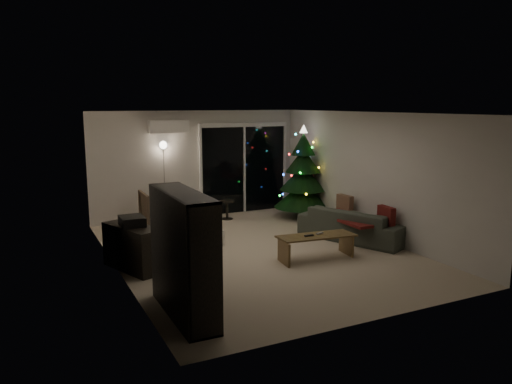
# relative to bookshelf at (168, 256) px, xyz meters

# --- Properties ---
(room) EXTENTS (6.50, 7.51, 2.60)m
(room) POSITION_rel_bookshelf_xyz_m (2.71, 3.52, 0.22)
(room) COLOR beige
(room) RESTS_ON ground
(bookshelf) EXTENTS (0.86, 1.64, 1.59)m
(bookshelf) POSITION_rel_bookshelf_xyz_m (0.00, 0.00, 0.00)
(bookshelf) COLOR black
(bookshelf) RESTS_ON floor
(media_cabinet) EXTENTS (0.81, 1.24, 0.73)m
(media_cabinet) POSITION_rel_bookshelf_xyz_m (0.00, 2.06, -0.43)
(media_cabinet) COLOR black
(media_cabinet) RESTS_ON floor
(stereo) EXTENTS (0.37, 0.44, 0.16)m
(stereo) POSITION_rel_bookshelf_xyz_m (0.00, 2.06, 0.01)
(stereo) COLOR black
(stereo) RESTS_ON media_cabinet
(armchair) EXTENTS (0.91, 0.93, 0.83)m
(armchair) POSITION_rel_bookshelf_xyz_m (1.19, 4.55, -0.38)
(armchair) COLOR #412F27
(armchair) RESTS_ON floor
(ottoman) EXTENTS (0.48, 0.48, 0.42)m
(ottoman) POSITION_rel_bookshelf_xyz_m (0.93, 3.52, -0.59)
(ottoman) COLOR silver
(ottoman) RESTS_ON floor
(cardboard_box_a) EXTENTS (0.48, 0.39, 0.32)m
(cardboard_box_a) POSITION_rel_bookshelf_xyz_m (1.21, 2.25, -0.64)
(cardboard_box_a) COLOR white
(cardboard_box_a) RESTS_ON floor
(cardboard_box_b) EXTENTS (0.45, 0.37, 0.29)m
(cardboard_box_b) POSITION_rel_bookshelf_xyz_m (1.63, 2.80, -0.65)
(cardboard_box_b) COLOR white
(cardboard_box_b) RESTS_ON floor
(side_table) EXTENTS (0.36, 0.36, 0.44)m
(side_table) POSITION_rel_bookshelf_xyz_m (2.74, 4.66, -0.58)
(side_table) COLOR black
(side_table) RESTS_ON floor
(floor_lamp) EXTENTS (0.28, 0.28, 1.76)m
(floor_lamp) POSITION_rel_bookshelf_xyz_m (1.44, 5.30, 0.08)
(floor_lamp) COLOR black
(floor_lamp) RESTS_ON floor
(sofa) EXTENTS (1.61, 2.30, 0.62)m
(sofa) POSITION_rel_bookshelf_xyz_m (4.30, 1.93, -0.48)
(sofa) COLOR #333C2F
(sofa) RESTS_ON floor
(sofa_throw) EXTENTS (0.67, 1.54, 0.05)m
(sofa_throw) POSITION_rel_bookshelf_xyz_m (4.20, 1.93, -0.35)
(sofa_throw) COLOR maroon
(sofa_throw) RESTS_ON sofa
(cushion_a) EXTENTS (0.16, 0.42, 0.41)m
(cushion_a) POSITION_rel_bookshelf_xyz_m (4.55, 2.58, -0.23)
(cushion_a) COLOR brown
(cushion_a) RESTS_ON sofa
(cushion_b) EXTENTS (0.15, 0.42, 0.41)m
(cushion_b) POSITION_rel_bookshelf_xyz_m (4.55, 1.28, -0.23)
(cushion_b) COLOR maroon
(cushion_b) RESTS_ON sofa
(coffee_table) EXTENTS (1.38, 0.62, 0.42)m
(coffee_table) POSITION_rel_bookshelf_xyz_m (2.97, 1.21, -0.59)
(coffee_table) COLOR brown
(coffee_table) RESTS_ON floor
(remote_a) EXTENTS (0.17, 0.05, 0.02)m
(remote_a) POSITION_rel_bookshelf_xyz_m (2.82, 1.21, -0.36)
(remote_a) COLOR black
(remote_a) RESTS_ON coffee_table
(remote_b) EXTENTS (0.16, 0.10, 0.02)m
(remote_b) POSITION_rel_bookshelf_xyz_m (3.07, 1.26, -0.36)
(remote_b) COLOR slate
(remote_b) RESTS_ON coffee_table
(christmas_tree) EXTENTS (1.61, 1.61, 2.17)m
(christmas_tree) POSITION_rel_bookshelf_xyz_m (4.43, 4.07, 0.29)
(christmas_tree) COLOR #143B16
(christmas_tree) RESTS_ON floor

